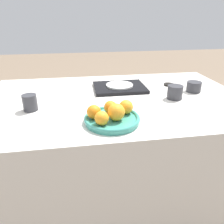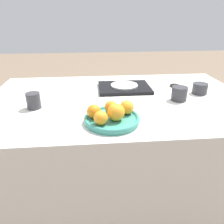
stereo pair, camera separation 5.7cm
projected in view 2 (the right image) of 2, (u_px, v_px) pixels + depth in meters
name	position (u px, v px, depth m)	size (l,w,h in m)	color
ground_plane	(117.00, 194.00, 1.58)	(12.00, 12.00, 0.00)	#7A6651
table	(118.00, 151.00, 1.42)	(1.52, 0.95, 0.75)	silver
fruit_platter	(112.00, 119.00, 0.98)	(0.25, 0.25, 0.03)	teal
orange_0	(116.00, 112.00, 0.95)	(0.08, 0.08, 0.08)	orange
orange_1	(94.00, 111.00, 0.97)	(0.06, 0.06, 0.06)	orange
orange_2	(111.00, 107.00, 1.01)	(0.06, 0.06, 0.06)	orange
orange_3	(101.00, 118.00, 0.91)	(0.06, 0.06, 0.06)	orange
orange_4	(127.00, 107.00, 1.01)	(0.07, 0.07, 0.07)	orange
serving_tray	(124.00, 88.00, 1.40)	(0.33, 0.25, 0.02)	black
side_plate	(124.00, 85.00, 1.40)	(0.17, 0.17, 0.01)	silver
cup_0	(34.00, 101.00, 1.11)	(0.07, 0.07, 0.08)	#333338
cup_1	(179.00, 94.00, 1.22)	(0.09, 0.09, 0.08)	#333338
cup_2	(200.00, 89.00, 1.32)	(0.09, 0.09, 0.06)	#333338
soy_dish	(175.00, 86.00, 1.45)	(0.07, 0.07, 0.01)	black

